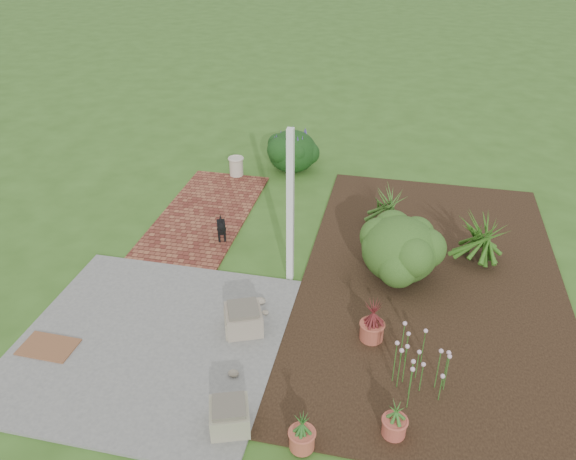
% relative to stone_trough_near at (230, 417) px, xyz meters
% --- Properties ---
extents(ground, '(80.00, 80.00, 0.00)m').
position_rel_stone_trough_near_xyz_m(ground, '(-0.25, 2.89, -0.19)').
color(ground, '#34591C').
rests_on(ground, ground).
extents(concrete_patio, '(3.50, 3.50, 0.04)m').
position_rel_stone_trough_near_xyz_m(concrete_patio, '(-1.50, 1.14, -0.17)').
color(concrete_patio, slate).
rests_on(concrete_patio, ground).
extents(brick_path, '(1.60, 3.50, 0.04)m').
position_rel_stone_trough_near_xyz_m(brick_path, '(-1.95, 4.64, -0.17)').
color(brick_path, maroon).
rests_on(brick_path, ground).
extents(garden_bed, '(4.00, 7.00, 0.03)m').
position_rel_stone_trough_near_xyz_m(garden_bed, '(2.25, 3.39, -0.17)').
color(garden_bed, black).
rests_on(garden_bed, ground).
extents(veranda_post, '(0.10, 0.10, 2.50)m').
position_rel_stone_trough_near_xyz_m(veranda_post, '(0.05, 2.99, 1.06)').
color(veranda_post, white).
rests_on(veranda_post, ground).
extents(stone_trough_near, '(0.56, 0.56, 0.29)m').
position_rel_stone_trough_near_xyz_m(stone_trough_near, '(0.00, 0.00, 0.00)').
color(stone_trough_near, gray).
rests_on(stone_trough_near, concrete_patio).
extents(stone_trough_mid, '(0.50, 0.50, 0.26)m').
position_rel_stone_trough_near_xyz_m(stone_trough_mid, '(-0.37, 1.58, -0.02)').
color(stone_trough_mid, gray).
rests_on(stone_trough_mid, concrete_patio).
extents(stone_trough_far, '(0.64, 0.64, 0.33)m').
position_rel_stone_trough_near_xyz_m(stone_trough_far, '(-0.31, 1.62, 0.02)').
color(stone_trough_far, gray).
rests_on(stone_trough_far, concrete_patio).
extents(coir_doormat, '(0.73, 0.48, 0.02)m').
position_rel_stone_trough_near_xyz_m(coir_doormat, '(-2.75, 0.70, -0.14)').
color(coir_doormat, brown).
rests_on(coir_doormat, concrete_patio).
extents(black_dog, '(0.26, 0.46, 0.41)m').
position_rel_stone_trough_near_xyz_m(black_dog, '(-1.34, 3.80, 0.10)').
color(black_dog, black).
rests_on(black_dog, brick_path).
extents(cream_ceramic_urn, '(0.30, 0.30, 0.39)m').
position_rel_stone_trough_near_xyz_m(cream_ceramic_urn, '(-1.86, 6.37, 0.05)').
color(cream_ceramic_urn, beige).
rests_on(cream_ceramic_urn, brick_path).
extents(evergreen_shrub, '(1.27, 1.27, 1.01)m').
position_rel_stone_trough_near_xyz_m(evergreen_shrub, '(1.70, 3.40, 0.35)').
color(evergreen_shrub, '#13360D').
rests_on(evergreen_shrub, garden_bed).
extents(agapanthus_clump_back, '(1.26, 1.26, 0.96)m').
position_rel_stone_trough_near_xyz_m(agapanthus_clump_back, '(2.93, 4.10, 0.32)').
color(agapanthus_clump_back, '#0E3B10').
rests_on(agapanthus_clump_back, garden_bed).
extents(agapanthus_clump_front, '(1.02, 1.02, 0.85)m').
position_rel_stone_trough_near_xyz_m(agapanthus_clump_front, '(1.40, 4.96, 0.27)').
color(agapanthus_clump_front, '#194413').
rests_on(agapanthus_clump_front, garden_bed).
extents(pink_flower_patch, '(1.12, 1.12, 0.64)m').
position_rel_stone_trough_near_xyz_m(pink_flower_patch, '(2.20, 1.12, 0.16)').
color(pink_flower_patch, '#113D0F').
rests_on(pink_flower_patch, garden_bed).
extents(terracotta_pot_bronze, '(0.35, 0.35, 0.26)m').
position_rel_stone_trough_near_xyz_m(terracotta_pot_bronze, '(1.43, 1.82, -0.03)').
color(terracotta_pot_bronze, '#A44B37').
rests_on(terracotta_pot_bronze, garden_bed).
extents(terracotta_pot_small_left, '(0.29, 0.29, 0.22)m').
position_rel_stone_trough_near_xyz_m(terracotta_pot_small_left, '(1.82, 0.30, -0.05)').
color(terracotta_pot_small_left, '#B14B3C').
rests_on(terracotta_pot_small_left, garden_bed).
extents(terracotta_pot_small_right, '(0.36, 0.36, 0.23)m').
position_rel_stone_trough_near_xyz_m(terracotta_pot_small_right, '(0.85, -0.09, -0.04)').
color(terracotta_pot_small_right, '#AE4F3B').
rests_on(terracotta_pot_small_right, garden_bed).
extents(purple_flowering_bush, '(1.21, 1.21, 0.91)m').
position_rel_stone_trough_near_xyz_m(purple_flowering_bush, '(-0.77, 6.98, 0.27)').
color(purple_flowering_bush, black).
rests_on(purple_flowering_bush, ground).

